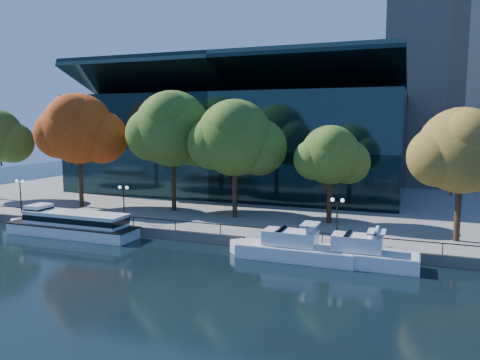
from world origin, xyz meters
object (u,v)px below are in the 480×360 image
at_px(tour_boat, 69,223).
at_px(cruiser_far, 357,253).
at_px(cruiser_near, 291,248).
at_px(tree_2, 174,130).
at_px(tree_3, 236,139).
at_px(tree_1, 79,130).
at_px(lamp_2, 337,209).
at_px(tree_5, 463,152).
at_px(lamp_0, 20,189).
at_px(tree_4, 331,156).
at_px(lamp_1, 124,195).

height_order(tour_boat, cruiser_far, cruiser_far).
xyz_separation_m(cruiser_near, tree_2, (-17.79, 11.72, 9.86)).
bearing_deg(tree_3, tree_1, -177.75).
bearing_deg(lamp_2, cruiser_near, -131.98).
relative_size(tour_boat, lamp_2, 4.00).
relative_size(cruiser_near, tree_2, 0.77).
distance_m(cruiser_far, tree_2, 27.93).
xyz_separation_m(tree_5, lamp_0, (-48.21, -4.07, -5.20)).
xyz_separation_m(tree_2, lamp_0, (-16.57, -7.99, -6.91)).
bearing_deg(cruiser_far, tree_3, 144.78).
height_order(tree_1, tree_4, tree_1).
height_order(tour_boat, tree_3, tree_3).
xyz_separation_m(tree_3, tree_4, (10.68, 0.68, -1.69)).
relative_size(tree_1, lamp_0, 3.62).
distance_m(tour_boat, tree_4, 28.73).
bearing_deg(cruiser_far, tree_5, 43.09).
xyz_separation_m(tree_5, lamp_2, (-10.48, -4.07, -5.20)).
height_order(tree_1, lamp_2, tree_1).
bearing_deg(tree_4, tree_1, -177.28).
height_order(cruiser_near, tree_3, tree_3).
xyz_separation_m(tour_boat, tree_4, (25.47, 11.33, 6.97)).
xyz_separation_m(tree_4, tree_5, (12.43, -3.54, 0.92)).
bearing_deg(tree_3, tree_2, 172.91).
relative_size(tree_4, tree_5, 0.86).
distance_m(tree_1, lamp_0, 10.06).
bearing_deg(tree_1, tree_3, 2.25).
xyz_separation_m(cruiser_far, tree_3, (-14.91, 10.52, 8.90)).
xyz_separation_m(cruiser_far, lamp_2, (-2.28, 3.60, 2.93)).
distance_m(tree_2, lamp_2, 23.64).
xyz_separation_m(cruiser_near, tree_1, (-30.32, 9.83, 9.86)).
bearing_deg(tree_1, tour_boat, -57.47).
distance_m(tree_1, tree_4, 31.88).
relative_size(cruiser_near, cruiser_far, 1.13).
xyz_separation_m(lamp_1, lamp_2, (23.07, 0.00, 0.00)).
distance_m(tree_4, lamp_0, 36.83).
height_order(tree_2, lamp_2, tree_2).
distance_m(lamp_0, lamp_2, 37.72).
relative_size(cruiser_far, lamp_0, 2.51).
distance_m(tree_5, lamp_0, 48.66).
height_order(tree_2, tree_5, tree_2).
bearing_deg(tree_5, tree_2, 172.94).
bearing_deg(tree_2, cruiser_far, -26.31).
bearing_deg(lamp_1, cruiser_near, -10.72).
height_order(tree_3, lamp_1, tree_3).
xyz_separation_m(cruiser_near, tree_3, (-9.27, 10.66, 8.93)).
bearing_deg(cruiser_near, lamp_1, 169.28).
distance_m(tree_3, lamp_1, 13.88).
bearing_deg(lamp_2, cruiser_far, -57.57).
distance_m(tree_3, tree_4, 10.83).
xyz_separation_m(tree_2, lamp_2, (21.15, -7.99, -6.91)).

